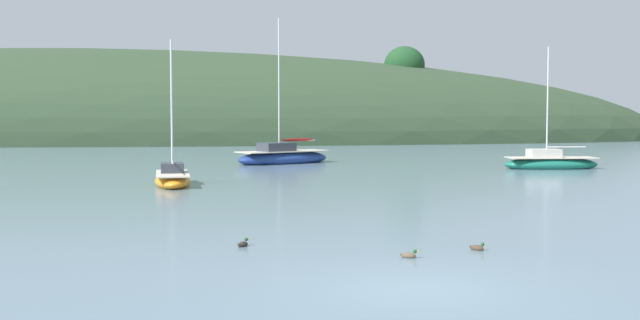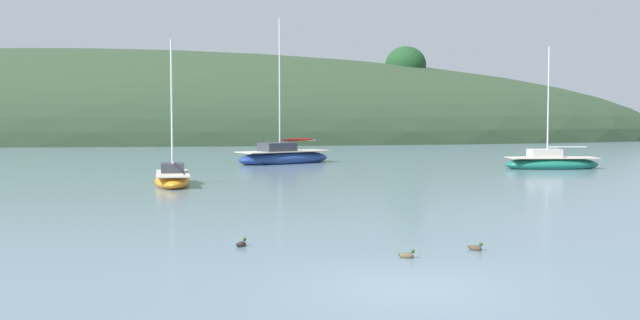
% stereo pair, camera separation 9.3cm
% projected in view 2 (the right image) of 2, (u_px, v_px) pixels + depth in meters
% --- Properties ---
extents(ground_plane, '(400.00, 400.00, 0.00)m').
position_uv_depth(ground_plane, '(413.00, 288.00, 14.26)').
color(ground_plane, slate).
extents(far_shoreline_hill, '(150.00, 36.00, 23.77)m').
position_uv_depth(far_shoreline_hill, '(71.00, 141.00, 91.75)').
color(far_shoreline_hill, '#2D422B').
rests_on(far_shoreline_hill, ground).
extents(sailboat_blue_center, '(2.12, 4.83, 6.83)m').
position_uv_depth(sailboat_blue_center, '(173.00, 178.00, 34.75)').
color(sailboat_blue_center, orange).
rests_on(sailboat_blue_center, ground).
extents(sailboat_black_sloop, '(5.72, 2.09, 7.45)m').
position_uv_depth(sailboat_black_sloop, '(551.00, 163.00, 45.27)').
color(sailboat_black_sloop, '#196B56').
rests_on(sailboat_black_sloop, ground).
extents(sailboat_white_near, '(7.07, 5.53, 9.78)m').
position_uv_depth(sailboat_white_near, '(284.00, 157.00, 50.14)').
color(sailboat_white_near, navy).
rests_on(sailboat_white_near, ground).
extents(duck_straggler, '(0.41, 0.29, 0.24)m').
position_uv_depth(duck_straggler, '(407.00, 255.00, 17.24)').
color(duck_straggler, brown).
rests_on(duck_straggler, ground).
extents(duck_trailing, '(0.37, 0.36, 0.24)m').
position_uv_depth(duck_trailing, '(476.00, 248.00, 18.21)').
color(duck_trailing, '#473828').
rests_on(duck_trailing, ground).
extents(duck_lead, '(0.34, 0.39, 0.24)m').
position_uv_depth(duck_lead, '(241.00, 244.00, 18.73)').
color(duck_lead, '#2D2823').
rests_on(duck_lead, ground).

